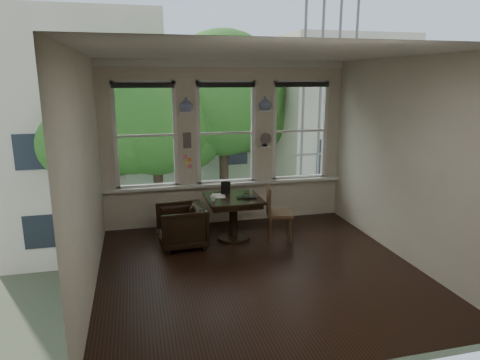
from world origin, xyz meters
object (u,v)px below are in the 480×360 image
object	(u,v)px
side_chair_right	(280,213)
mug	(213,198)
armchair_left	(182,226)
laptop	(247,198)
table	(233,218)

from	to	relation	value
side_chair_right	mug	bearing A→B (deg)	101.34
armchair_left	mug	distance (m)	0.69
side_chair_right	laptop	xyz separation A→B (m)	(-0.57, 0.01, 0.30)
armchair_left	table	bearing A→B (deg)	92.26
armchair_left	side_chair_right	xyz separation A→B (m)	(1.65, -0.07, 0.11)
side_chair_right	table	bearing A→B (deg)	90.16
table	mug	xyz separation A→B (m)	(-0.37, -0.15, 0.42)
side_chair_right	mug	xyz separation A→B (m)	(-1.14, 0.02, 0.33)
table	mug	world-z (taller)	mug
table	mug	bearing A→B (deg)	-158.53
laptop	mug	distance (m)	0.57
table	armchair_left	size ratio (longest dim) A/B	1.18
mug	laptop	bearing A→B (deg)	-0.93
armchair_left	mug	size ratio (longest dim) A/B	7.95
armchair_left	side_chair_right	distance (m)	1.66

